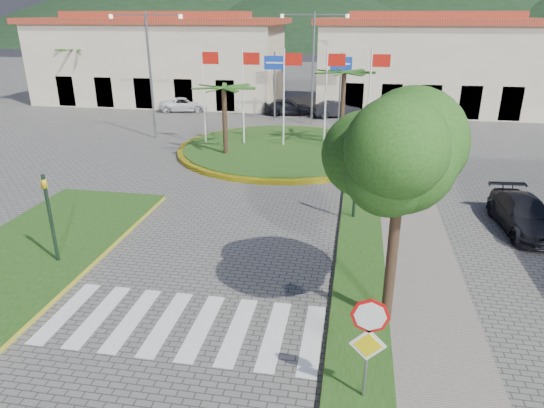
% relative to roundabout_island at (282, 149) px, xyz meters
% --- Properties ---
extents(sidewalk_right, '(4.00, 28.00, 0.15)m').
position_rel_roundabout_island_xyz_m(sidewalk_right, '(6.00, -20.00, -0.09)').
color(sidewalk_right, gray).
rests_on(sidewalk_right, ground).
extents(verge_right, '(1.60, 28.00, 0.18)m').
position_rel_roundabout_island_xyz_m(verge_right, '(4.80, -20.00, -0.08)').
color(verge_right, '#1A4112').
rests_on(verge_right, ground).
extents(median_left, '(5.00, 14.00, 0.18)m').
position_rel_roundabout_island_xyz_m(median_left, '(-6.50, -16.00, -0.08)').
color(median_left, '#1A4112').
rests_on(median_left, ground).
extents(crosswalk, '(8.00, 3.00, 0.01)m').
position_rel_roundabout_island_xyz_m(crosswalk, '(-0.00, -18.00, -0.16)').
color(crosswalk, silver).
rests_on(crosswalk, ground).
extents(roundabout_island, '(12.70, 12.70, 6.00)m').
position_rel_roundabout_island_xyz_m(roundabout_island, '(0.00, 0.00, 0.00)').
color(roundabout_island, yellow).
rests_on(roundabout_island, ground).
extents(stop_sign, '(0.80, 0.11, 2.65)m').
position_rel_roundabout_island_xyz_m(stop_sign, '(4.90, -20.04, 1.62)').
color(stop_sign, slate).
rests_on(stop_sign, ground).
extents(deciduous_tree, '(3.60, 3.60, 6.80)m').
position_rel_roundabout_island_xyz_m(deciduous_tree, '(5.50, -17.00, 5.01)').
color(deciduous_tree, black).
rests_on(deciduous_tree, ground).
extents(traffic_light_left, '(0.15, 0.18, 3.20)m').
position_rel_roundabout_island_xyz_m(traffic_light_left, '(-5.20, -15.50, 1.77)').
color(traffic_light_left, black).
rests_on(traffic_light_left, ground).
extents(traffic_light_right, '(0.15, 0.18, 3.20)m').
position_rel_roundabout_island_xyz_m(traffic_light_right, '(4.50, -10.00, 1.77)').
color(traffic_light_right, black).
rests_on(traffic_light_right, ground).
extents(traffic_light_far, '(0.18, 0.15, 3.20)m').
position_rel_roundabout_island_xyz_m(traffic_light_far, '(8.00, 4.00, 1.77)').
color(traffic_light_far, black).
rests_on(traffic_light_far, ground).
extents(direction_sign_west, '(1.60, 0.14, 5.20)m').
position_rel_roundabout_island_xyz_m(direction_sign_west, '(-2.00, 8.97, 3.36)').
color(direction_sign_west, slate).
rests_on(direction_sign_west, ground).
extents(direction_sign_east, '(1.60, 0.14, 5.20)m').
position_rel_roundabout_island_xyz_m(direction_sign_east, '(3.00, 8.97, 3.36)').
color(direction_sign_east, slate).
rests_on(direction_sign_east, ground).
extents(street_lamp_centre, '(4.80, 0.16, 8.00)m').
position_rel_roundabout_island_xyz_m(street_lamp_centre, '(1.00, 8.00, 4.33)').
color(street_lamp_centre, slate).
rests_on(street_lamp_centre, ground).
extents(street_lamp_west, '(4.80, 0.16, 8.00)m').
position_rel_roundabout_island_xyz_m(street_lamp_west, '(-9.00, 2.00, 4.33)').
color(street_lamp_west, slate).
rests_on(street_lamp_west, ground).
extents(building_left, '(23.32, 9.54, 8.05)m').
position_rel_roundabout_island_xyz_m(building_left, '(-14.00, 16.00, 3.73)').
color(building_left, beige).
rests_on(building_left, ground).
extents(building_right, '(19.08, 9.54, 8.05)m').
position_rel_roundabout_island_xyz_m(building_right, '(10.00, 16.00, 3.73)').
color(building_right, beige).
rests_on(building_right, ground).
extents(hill_far_west, '(140.00, 140.00, 22.00)m').
position_rel_roundabout_island_xyz_m(hill_far_west, '(-55.00, 118.00, 10.83)').
color(hill_far_west, black).
rests_on(hill_far_west, ground).
extents(hill_near_back, '(110.00, 110.00, 16.00)m').
position_rel_roundabout_island_xyz_m(hill_near_back, '(-10.00, 108.00, 7.83)').
color(hill_near_back, black).
rests_on(hill_near_back, ground).
extents(white_van, '(4.55, 2.94, 1.17)m').
position_rel_roundabout_island_xyz_m(white_van, '(-10.26, 11.44, 0.41)').
color(white_van, silver).
rests_on(white_van, ground).
extents(car_dark_a, '(4.16, 2.25, 1.34)m').
position_rel_roundabout_island_xyz_m(car_dark_a, '(-1.32, 11.40, 0.50)').
color(car_dark_a, black).
rests_on(car_dark_a, ground).
extents(car_dark_b, '(4.15, 2.52, 1.29)m').
position_rel_roundabout_island_xyz_m(car_dark_b, '(2.77, 11.14, 0.48)').
color(car_dark_b, black).
rests_on(car_dark_b, ground).
extents(car_side_right, '(2.13, 4.53, 1.28)m').
position_rel_roundabout_island_xyz_m(car_side_right, '(11.01, -9.74, 0.47)').
color(car_side_right, black).
rests_on(car_side_right, ground).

